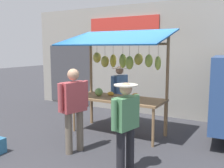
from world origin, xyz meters
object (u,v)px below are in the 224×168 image
Objects in this scene: market_stall at (119,69)px; shopper_in_striped_shirt at (126,121)px; shopper_with_shopping_bag at (74,104)px; vendor_with_sunhat at (119,90)px.

market_stall is 1.65× the size of shopper_in_striped_shirt.
shopper_with_shopping_bag is at bearing 91.66° from shopper_in_striped_shirt.
shopper_with_shopping_bag reaches higher than shopper_in_striped_shirt.
shopper_in_striped_shirt is at bearing 39.22° from vendor_with_sunhat.
shopper_with_shopping_bag is 1.10× the size of shopper_in_striped_shirt.
shopper_with_shopping_bag is 1.28m from shopper_in_striped_shirt.
vendor_with_sunhat is 1.04× the size of shopper_in_striped_shirt.
shopper_with_shopping_bag is (0.20, 1.49, -0.59)m from market_stall.
vendor_with_sunhat is at bearing -62.08° from market_stall.
shopper_in_striped_shirt is (-1.25, 0.23, -0.09)m from shopper_with_shopping_bag.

